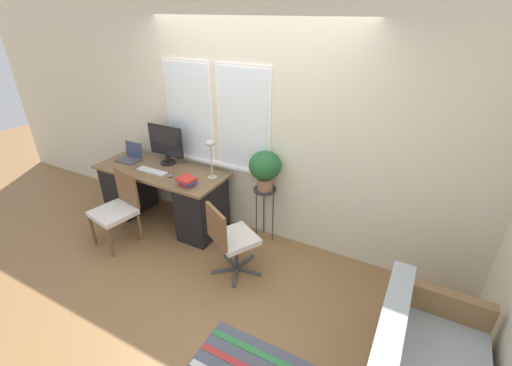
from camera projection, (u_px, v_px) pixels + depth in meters
name	position (u px, v px, depth m)	size (l,w,h in m)	color
ground_plane	(221.00, 260.00, 3.91)	(14.00, 14.00, 0.00)	olive
wall_back_with_window	(251.00, 127.00, 3.89)	(9.00, 0.12, 2.70)	beige
desk	(164.00, 194.00, 4.45)	(1.72, 0.68, 0.76)	brown
laptop	(131.00, 156.00, 4.54)	(0.29, 0.23, 0.22)	#4C4C51
monitor	(166.00, 144.00, 4.34)	(0.52, 0.20, 0.51)	black
keyboard	(152.00, 171.00, 4.23)	(0.42, 0.11, 0.02)	silver
mouse	(170.00, 176.00, 4.09)	(0.04, 0.07, 0.04)	slate
desk_lamp	(211.00, 150.00, 3.92)	(0.11, 0.11, 0.48)	#BCB299
book_stack	(187.00, 181.00, 3.89)	(0.22, 0.20, 0.10)	red
desk_chair_wooden	(118.00, 207.00, 4.05)	(0.52, 0.53, 0.87)	brown
office_chair_swivel	(230.00, 238.00, 3.53)	(0.56, 0.57, 0.84)	#47474C
plant_stand	(265.00, 195.00, 4.00)	(0.27, 0.27, 0.69)	#333338
potted_plant	(265.00, 167.00, 3.84)	(0.37, 0.37, 0.46)	#9E6B4C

